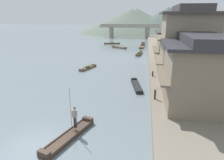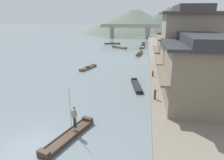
% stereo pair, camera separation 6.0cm
% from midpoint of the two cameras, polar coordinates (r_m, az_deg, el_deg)
% --- Properties ---
extents(ground_plane, '(400.00, 400.00, 0.00)m').
position_cam_midpoint_polar(ground_plane, '(14.99, -20.58, -17.25)').
color(ground_plane, slate).
extents(riverbank_right, '(18.00, 110.00, 0.74)m').
position_cam_midpoint_polar(riverbank_right, '(42.37, 22.63, 5.46)').
color(riverbank_right, slate).
rests_on(riverbank_right, ground).
extents(boat_foreground_poled, '(2.43, 5.15, 0.50)m').
position_cam_midpoint_polar(boat_foreground_poled, '(15.15, -12.18, -15.31)').
color(boat_foreground_poled, '#423328').
rests_on(boat_foreground_poled, ground).
extents(boatman_person, '(0.53, 0.36, 3.04)m').
position_cam_midpoint_polar(boatman_person, '(14.99, -10.75, -9.63)').
color(boatman_person, black).
rests_on(boatman_person, boat_foreground_poled).
extents(boat_moored_nearest, '(1.43, 4.88, 0.48)m').
position_cam_midpoint_polar(boat_moored_nearest, '(56.96, 8.41, 9.19)').
color(boat_moored_nearest, brown).
rests_on(boat_moored_nearest, ground).
extents(boat_moored_second, '(4.34, 3.31, 0.49)m').
position_cam_midpoint_polar(boat_moored_second, '(55.76, 2.02, 9.20)').
color(boat_moored_second, brown).
rests_on(boat_moored_second, ground).
extents(boat_moored_third, '(1.07, 4.61, 0.52)m').
position_cam_midpoint_polar(boat_moored_third, '(63.46, 8.74, 10.04)').
color(boat_moored_third, '#33281E').
rests_on(boat_moored_third, ground).
extents(boat_moored_far, '(1.76, 5.14, 0.40)m').
position_cam_midpoint_polar(boat_moored_far, '(24.96, 6.90, -1.62)').
color(boat_moored_far, '#232326').
rests_on(boat_moored_far, ground).
extents(boat_midriver_drifting, '(4.98, 1.92, 0.67)m').
position_cam_midpoint_polar(boat_midriver_drifting, '(64.16, -0.05, 10.37)').
color(boat_midriver_drifting, brown).
rests_on(boat_midriver_drifting, ground).
extents(boat_midriver_upstream, '(2.03, 4.14, 0.61)m').
position_cam_midpoint_polar(boat_midriver_upstream, '(33.62, -6.92, 3.55)').
color(boat_midriver_upstream, brown).
rests_on(boat_midriver_upstream, ground).
extents(boat_upstream_distant, '(1.52, 4.77, 0.76)m').
position_cam_midpoint_polar(boat_upstream_distant, '(46.52, 7.69, 7.50)').
color(boat_upstream_distant, brown).
rests_on(boat_upstream_distant, ground).
extents(house_waterfront_nearest, '(6.83, 7.54, 6.14)m').
position_cam_midpoint_polar(house_waterfront_nearest, '(18.92, 23.71, 2.14)').
color(house_waterfront_nearest, '#7F705B').
rests_on(house_waterfront_nearest, riverbank_right).
extents(house_waterfront_second, '(6.65, 6.80, 8.74)m').
position_cam_midpoint_polar(house_waterfront_second, '(25.11, 20.31, 9.07)').
color(house_waterfront_second, gray).
rests_on(house_waterfront_second, riverbank_right).
extents(house_waterfront_tall, '(6.80, 8.15, 6.14)m').
position_cam_midpoint_polar(house_waterfront_tall, '(33.04, 17.79, 8.83)').
color(house_waterfront_tall, '#7F705B').
rests_on(house_waterfront_tall, riverbank_right).
extents(mooring_post_dock_near, '(0.20, 0.20, 0.95)m').
position_cam_midpoint_polar(mooring_post_dock_near, '(19.57, 12.03, -4.03)').
color(mooring_post_dock_near, '#473828').
rests_on(mooring_post_dock_near, riverbank_right).
extents(mooring_post_dock_mid, '(0.20, 0.20, 0.71)m').
position_cam_midpoint_polar(mooring_post_dock_mid, '(26.96, 11.41, 1.75)').
color(mooring_post_dock_mid, '#473828').
rests_on(mooring_post_dock_mid, riverbank_right).
extents(stone_bridge, '(24.17, 2.40, 5.34)m').
position_cam_midpoint_polar(stone_bridge, '(84.19, 4.86, 14.25)').
color(stone_bridge, gray).
rests_on(stone_bridge, ground).
extents(hill_far_west, '(57.23, 57.23, 12.03)m').
position_cam_midpoint_polar(hill_far_west, '(113.44, 5.53, 16.36)').
color(hill_far_west, '#5B6B5B').
rests_on(hill_far_west, ground).
extents(hill_far_centre, '(46.16, 46.16, 12.95)m').
position_cam_midpoint_polar(hill_far_centre, '(114.04, 15.56, 16.07)').
color(hill_far_centre, '#4C5B56').
rests_on(hill_far_centre, ground).
extents(hill_far_east, '(50.37, 50.37, 12.65)m').
position_cam_midpoint_polar(hill_far_east, '(121.45, 7.04, 16.54)').
color(hill_far_east, slate).
rests_on(hill_far_east, ground).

